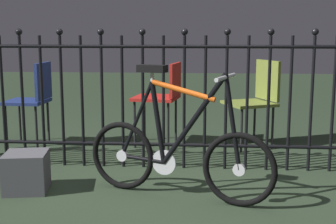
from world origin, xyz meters
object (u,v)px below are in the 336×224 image
chair_red (163,94)px  chair_olive (257,95)px  display_crate (26,172)px  bicycle (177,152)px  chair_navy (34,95)px

chair_red → chair_olive: bearing=2.5°
chair_red → display_crate: 1.73m
bicycle → chair_red: bicycle is taller
chair_olive → chair_navy: 2.23m
chair_red → chair_navy: (-1.29, -0.12, -0.02)m
chair_olive → chair_red: size_ratio=1.03×
bicycle → chair_olive: bicycle is taller
chair_olive → display_crate: (-1.80, -1.48, -0.38)m
chair_navy → display_crate: 1.44m
bicycle → chair_navy: 2.05m
chair_navy → display_crate: (0.42, -1.32, -0.37)m
bicycle → display_crate: 1.11m
bicycle → display_crate: bearing=177.8°
display_crate → chair_olive: bearing=39.5°
chair_olive → display_crate: chair_olive is taller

